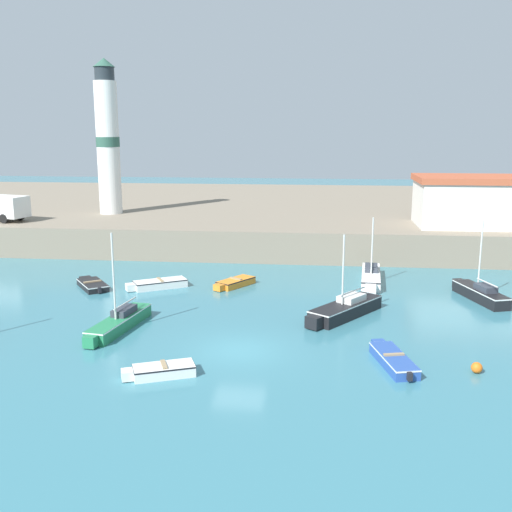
% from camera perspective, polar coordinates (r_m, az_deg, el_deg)
% --- Properties ---
extents(ground_plane, '(200.00, 200.00, 0.00)m').
position_cam_1_polar(ground_plane, '(29.22, -1.63, -8.98)').
color(ground_plane, teal).
extents(quay_seawall, '(120.00, 40.00, 2.54)m').
position_cam_1_polar(quay_seawall, '(66.44, 2.84, 4.11)').
color(quay_seawall, gray).
rests_on(quay_seawall, ground).
extents(dinghy_white_0, '(3.97, 2.93, 0.61)m').
position_cam_1_polar(dinghy_white_0, '(40.60, -9.28, -2.62)').
color(dinghy_white_0, white).
rests_on(dinghy_white_0, ground).
extents(dinghy_blue_1, '(1.94, 4.28, 0.57)m').
position_cam_1_polar(dinghy_blue_1, '(28.15, 12.90, -9.55)').
color(dinghy_blue_1, '#284C9E').
rests_on(dinghy_blue_1, ground).
extents(sailboat_black_2, '(4.48, 5.61, 4.78)m').
position_cam_1_polar(sailboat_black_2, '(34.46, 8.47, -4.96)').
color(sailboat_black_2, black).
rests_on(sailboat_black_2, ground).
extents(dinghy_white_4, '(3.22, 2.05, 0.57)m').
position_cam_1_polar(dinghy_white_4, '(26.60, -9.00, -10.70)').
color(dinghy_white_4, white).
rests_on(dinghy_white_4, ground).
extents(sailboat_green_5, '(2.01, 6.01, 5.28)m').
position_cam_1_polar(sailboat_green_5, '(32.81, -12.90, -6.10)').
color(sailboat_green_5, '#237A4C').
rests_on(sailboat_green_5, ground).
extents(dinghy_black_6, '(3.03, 3.58, 0.50)m').
position_cam_1_polar(dinghy_black_6, '(41.60, -15.33, -2.63)').
color(dinghy_black_6, black).
rests_on(dinghy_black_6, ground).
extents(sailboat_white_7, '(1.73, 6.51, 4.60)m').
position_cam_1_polar(sailboat_white_7, '(42.25, 10.89, -1.89)').
color(sailboat_white_7, white).
rests_on(sailboat_white_7, ground).
extents(dinghy_orange_8, '(2.59, 3.30, 0.56)m').
position_cam_1_polar(dinghy_orange_8, '(40.52, -2.04, -2.54)').
color(dinghy_orange_8, orange).
rests_on(dinghy_orange_8, ground).
extents(sailboat_black_9, '(2.54, 5.38, 4.94)m').
position_cam_1_polar(sailboat_black_9, '(39.81, 20.56, -3.30)').
color(sailboat_black_9, black).
rests_on(sailboat_black_9, ground).
extents(mooring_buoy, '(0.49, 0.49, 0.49)m').
position_cam_1_polar(mooring_buoy, '(28.31, 20.28, -9.95)').
color(mooring_buoy, orange).
rests_on(mooring_buoy, ground).
extents(lighthouse, '(2.16, 2.16, 14.16)m').
position_cam_1_polar(lighthouse, '(58.22, -13.94, 10.71)').
color(lighthouse, silver).
rests_on(lighthouse, quay_seawall).
extents(harbor_shed_mid_row, '(8.84, 5.99, 4.12)m').
position_cam_1_polar(harbor_shed_mid_row, '(52.45, 19.68, 4.97)').
color(harbor_shed_mid_row, silver).
rests_on(harbor_shed_mid_row, quay_seawall).
extents(truck_on_quay, '(4.68, 3.08, 2.20)m').
position_cam_1_polar(truck_on_quay, '(56.52, -22.94, 4.30)').
color(truck_on_quay, silver).
rests_on(truck_on_quay, quay_seawall).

